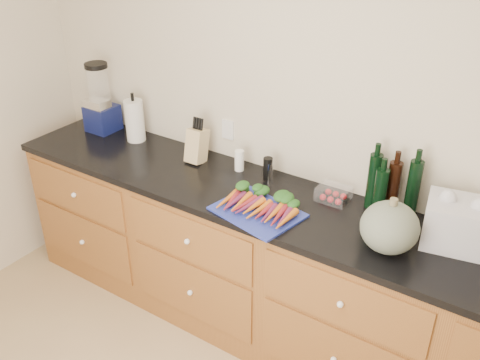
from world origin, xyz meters
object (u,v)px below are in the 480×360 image
Objects in this scene: cutting_board at (257,212)px; paper_towel at (135,121)px; tomato_box at (334,194)px; squash at (390,227)px; carrots at (261,205)px; blender_appliance at (100,102)px; knife_block at (197,146)px.

cutting_board is 1.19m from paper_towel.
squash is at bearing -34.20° from tomato_box.
tomato_box is at bearing 47.86° from carrots.
paper_towel is at bearing 171.91° from squash.
squash reaches higher than carrots.
blender_appliance is at bearing 168.76° from carrots.
blender_appliance is 1.71× the size of paper_towel.
knife_block is at bearing 154.10° from cutting_board.
cutting_board is at bearing -129.30° from tomato_box.
paper_towel is (-1.80, 0.26, 0.02)m from squash.
paper_towel is at bearing 164.29° from cutting_board.
tomato_box is (-0.39, 0.27, -0.08)m from squash.
tomato_box is (1.41, 0.01, -0.10)m from paper_towel.
squash is at bearing 2.83° from carrots.
tomato_box is (0.27, 0.33, 0.03)m from cutting_board.
knife_block reaches higher than tomato_box.
squash is (0.66, 0.03, 0.09)m from carrots.
blender_appliance is (-1.44, 0.32, 0.20)m from cutting_board.
carrots is 0.87× the size of blender_appliance.
carrots is at bearing -132.14° from tomato_box.
knife_block is at bearing -2.20° from paper_towel.
squash is 2.12m from blender_appliance.
blender_appliance is at bearing 178.78° from knife_block.
carrots is at bearing -177.17° from squash.
tomato_box is (1.71, 0.01, -0.17)m from blender_appliance.
cutting_board is at bearing -90.00° from carrots.
blender_appliance is at bearing 173.12° from squash.
blender_appliance is (-2.10, 0.25, 0.08)m from squash.
cutting_board is at bearing -15.71° from paper_towel.
cutting_board is 0.04m from carrots.
cutting_board is 0.43m from tomato_box.
paper_towel reaches higher than cutting_board.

